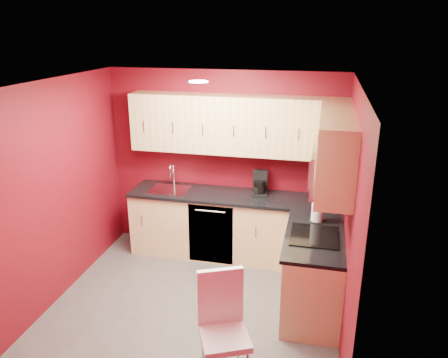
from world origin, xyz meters
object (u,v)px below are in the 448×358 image
at_px(coffee_maker, 260,183).
at_px(microwave, 331,170).
at_px(sink, 170,187).
at_px(paper_towel, 317,209).
at_px(napkin_holder, 258,191).
at_px(dining_chair, 224,331).

bearing_deg(coffee_maker, microwave, -57.21).
bearing_deg(sink, microwave, -25.60).
relative_size(sink, coffee_maker, 1.63).
xyz_separation_m(coffee_maker, paper_towel, (0.76, -0.68, -0.01)).
xyz_separation_m(microwave, napkin_holder, (-0.88, 1.04, -0.69)).
bearing_deg(dining_chair, sink, 95.47).
distance_m(microwave, sink, 2.43).
bearing_deg(napkin_holder, microwave, -49.66).
height_order(microwave, sink, microwave).
height_order(coffee_maker, napkin_holder, coffee_maker).
bearing_deg(sink, coffee_maker, 3.21).
relative_size(sink, paper_towel, 1.71).
relative_size(sink, dining_chair, 0.51).
bearing_deg(paper_towel, microwave, -75.32).
distance_m(coffee_maker, dining_chair, 2.36).
distance_m(coffee_maker, napkin_holder, 0.11).
bearing_deg(napkin_holder, paper_towel, -39.71).
relative_size(microwave, paper_towel, 2.50).
distance_m(microwave, dining_chair, 1.87).
xyz_separation_m(coffee_maker, dining_chair, (0.05, -2.30, -0.56)).
bearing_deg(dining_chair, napkin_holder, 67.24).
bearing_deg(paper_towel, sink, 162.89).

